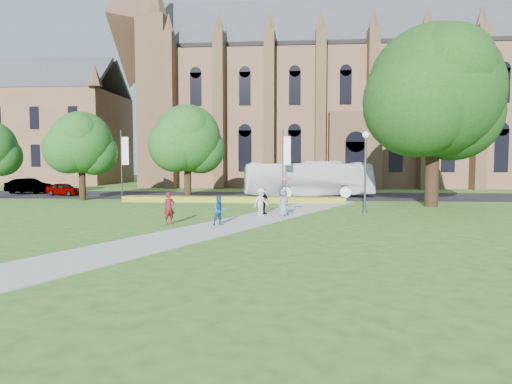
# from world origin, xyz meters

# --- Properties ---
(ground) EXTENTS (160.00, 160.00, 0.00)m
(ground) POSITION_xyz_m (0.00, 0.00, 0.00)
(ground) COLOR #2B5B1B
(ground) RESTS_ON ground
(road) EXTENTS (160.00, 10.00, 0.02)m
(road) POSITION_xyz_m (0.00, 20.00, 0.01)
(road) COLOR black
(road) RESTS_ON ground
(footpath) EXTENTS (15.58, 28.54, 0.04)m
(footpath) POSITION_xyz_m (0.00, 1.00, 0.02)
(footpath) COLOR #B2B2A8
(footpath) RESTS_ON ground
(flower_hedge) EXTENTS (18.00, 1.40, 0.45)m
(flower_hedge) POSITION_xyz_m (-2.00, 13.20, 0.23)
(flower_hedge) COLOR gold
(flower_hedge) RESTS_ON ground
(cathedral) EXTENTS (52.60, 18.25, 28.00)m
(cathedral) POSITION_xyz_m (10.00, 39.73, 12.98)
(cathedral) COLOR brown
(cathedral) RESTS_ON ground
(building_west) EXTENTS (22.00, 14.00, 18.30)m
(building_west) POSITION_xyz_m (-34.00, 42.00, 9.21)
(building_west) COLOR brown
(building_west) RESTS_ON ground
(streetlamp) EXTENTS (0.44, 0.44, 5.24)m
(streetlamp) POSITION_xyz_m (7.50, 6.50, 3.30)
(streetlamp) COLOR #38383D
(streetlamp) RESTS_ON ground
(large_tree) EXTENTS (9.60, 9.60, 13.20)m
(large_tree) POSITION_xyz_m (13.00, 11.00, 8.37)
(large_tree) COLOR #332114
(large_tree) RESTS_ON ground
(street_tree_0) EXTENTS (5.20, 5.20, 7.50)m
(street_tree_0) POSITION_xyz_m (-15.00, 14.00, 4.87)
(street_tree_0) COLOR #332114
(street_tree_0) RESTS_ON ground
(street_tree_1) EXTENTS (5.60, 5.60, 8.05)m
(street_tree_1) POSITION_xyz_m (-6.00, 14.50, 5.22)
(street_tree_1) COLOR #332114
(street_tree_1) RESTS_ON ground
(banner_pole_0) EXTENTS (0.70, 0.10, 6.00)m
(banner_pole_0) POSITION_xyz_m (2.11, 15.20, 3.39)
(banner_pole_0) COLOR #38383D
(banner_pole_0) RESTS_ON ground
(banner_pole_1) EXTENTS (0.70, 0.10, 6.00)m
(banner_pole_1) POSITION_xyz_m (-11.89, 15.20, 3.39)
(banner_pole_1) COLOR #38383D
(banner_pole_1) RESTS_ON ground
(tour_coach) EXTENTS (12.13, 5.02, 3.29)m
(tour_coach) POSITION_xyz_m (4.25, 18.62, 1.67)
(tour_coach) COLOR white
(tour_coach) RESTS_ON road
(car_0) EXTENTS (3.85, 2.40, 1.22)m
(car_0) POSITION_xyz_m (-19.07, 18.69, 0.63)
(car_0) COLOR gray
(car_0) RESTS_ON road
(car_1) EXTENTS (4.80, 2.15, 1.53)m
(car_1) POSITION_xyz_m (-23.87, 20.83, 0.79)
(car_1) COLOR gray
(car_1) RESTS_ON road
(pedestrian_0) EXTENTS (0.72, 0.71, 1.68)m
(pedestrian_0) POSITION_xyz_m (-3.64, 0.14, 0.88)
(pedestrian_0) COLOR #58141A
(pedestrian_0) RESTS_ON footpath
(pedestrian_1) EXTENTS (0.93, 0.88, 1.52)m
(pedestrian_1) POSITION_xyz_m (-0.92, -0.12, 0.80)
(pedestrian_1) COLOR navy
(pedestrian_1) RESTS_ON footpath
(pedestrian_2) EXTENTS (1.21, 1.17, 1.66)m
(pedestrian_2) POSITION_xyz_m (0.94, 4.12, 0.87)
(pedestrian_2) COLOR silver
(pedestrian_2) RESTS_ON footpath
(pedestrian_3) EXTENTS (0.92, 0.97, 1.61)m
(pedestrian_3) POSITION_xyz_m (1.03, 4.69, 0.85)
(pedestrian_3) COLOR black
(pedestrian_3) RESTS_ON footpath
(pedestrian_4) EXTENTS (0.96, 0.92, 1.65)m
(pedestrian_4) POSITION_xyz_m (2.29, 3.90, 0.86)
(pedestrian_4) COLOR slate
(pedestrian_4) RESTS_ON footpath
(parasol) EXTENTS (0.74, 0.74, 0.63)m
(parasol) POSITION_xyz_m (2.47, 4.00, 2.00)
(parasol) COLOR #E09EB3
(parasol) RESTS_ON pedestrian_4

